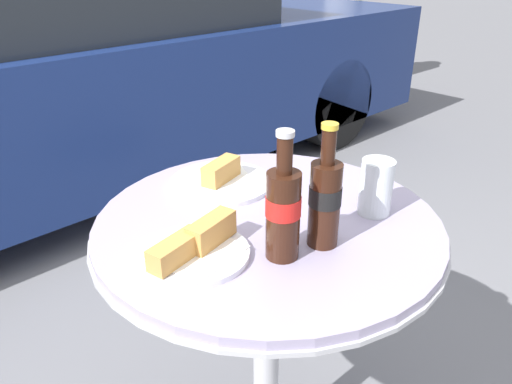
# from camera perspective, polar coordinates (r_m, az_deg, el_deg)

# --- Properties ---
(bistro_table) EXTENTS (0.75, 0.75, 0.76)m
(bistro_table) POSITION_cam_1_polar(r_m,az_deg,el_deg) (1.15, 1.29, -9.23)
(bistro_table) COLOR #B7B7BC
(bistro_table) RESTS_ON ground_plane
(cola_bottle_left) EXTENTS (0.07, 0.07, 0.25)m
(cola_bottle_left) POSITION_cam_1_polar(r_m,az_deg,el_deg) (0.90, 3.12, -2.04)
(cola_bottle_left) COLOR #33190F
(cola_bottle_left) RESTS_ON bistro_table
(cola_bottle_right) EXTENTS (0.06, 0.06, 0.25)m
(cola_bottle_right) POSITION_cam_1_polar(r_m,az_deg,el_deg) (0.95, 7.88, -0.81)
(cola_bottle_right) COLOR #33190F
(cola_bottle_right) RESTS_ON bistro_table
(drinking_glass) EXTENTS (0.07, 0.07, 0.12)m
(drinking_glass) POSITION_cam_1_polar(r_m,az_deg,el_deg) (1.10, 13.52, 0.29)
(drinking_glass) COLOR silver
(drinking_glass) RESTS_ON bistro_table
(lunch_plate_near) EXTENTS (0.25, 0.25, 0.06)m
(lunch_plate_near) POSITION_cam_1_polar(r_m,az_deg,el_deg) (1.22, -4.02, 1.38)
(lunch_plate_near) COLOR white
(lunch_plate_near) RESTS_ON bistro_table
(lunch_plate_far) EXTENTS (0.21, 0.21, 0.06)m
(lunch_plate_far) POSITION_cam_1_polar(r_m,az_deg,el_deg) (0.95, -6.98, -6.33)
(lunch_plate_far) COLOR white
(lunch_plate_far) RESTS_ON bistro_table
(parked_car) EXTENTS (4.42, 1.75, 1.41)m
(parked_car) POSITION_cam_1_polar(r_m,az_deg,el_deg) (3.18, -19.52, 13.53)
(parked_car) COLOR navy
(parked_car) RESTS_ON ground_plane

